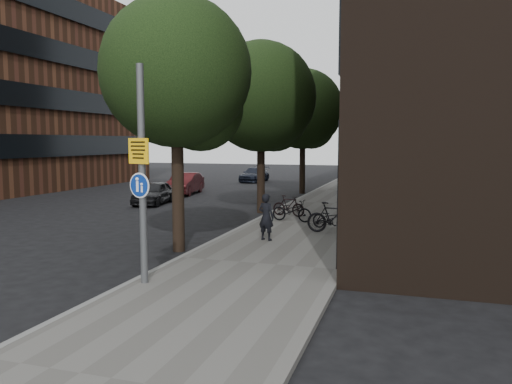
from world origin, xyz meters
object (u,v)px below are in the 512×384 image
at_px(parked_bike_facade_near, 331,218).
at_px(parked_car_near, 154,193).
at_px(pedestrian, 266,217).
at_px(signpost, 142,174).

xyz_separation_m(parked_bike_facade_near, parked_car_near, (-10.15, 5.40, 0.08)).
distance_m(pedestrian, parked_bike_facade_near, 3.14).
bearing_deg(signpost, parked_car_near, 130.85).
bearing_deg(pedestrian, parked_car_near, -26.77).
xyz_separation_m(signpost, pedestrian, (1.26, 5.47, -1.69)).
relative_size(pedestrian, parked_bike_facade_near, 1.00).
relative_size(pedestrian, parked_car_near, 0.43).
bearing_deg(parked_car_near, signpost, -68.82).
height_order(parked_bike_facade_near, parked_car_near, parked_car_near).
bearing_deg(parked_car_near, pedestrian, -50.41).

